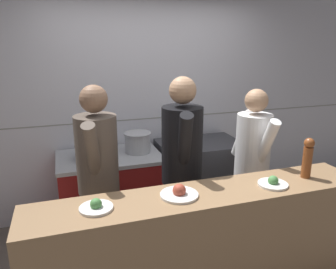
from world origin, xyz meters
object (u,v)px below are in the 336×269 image
at_px(oven_range, 111,192).
at_px(chef_sous, 182,165).
at_px(plated_dish_dessert, 273,183).
at_px(plated_dish_appetiser, 179,193).
at_px(chefs_knife, 177,147).
at_px(chef_head_cook, 98,174).
at_px(sauce_pot, 138,142).
at_px(mixing_bowl_steel, 188,142).
at_px(pepper_mill, 308,157).
at_px(chef_line, 252,163).
at_px(stock_pot, 89,151).
at_px(plated_dish_main, 96,207).

xyz_separation_m(oven_range, chef_sous, (0.54, -0.78, 0.55)).
relative_size(oven_range, chef_sous, 0.62).
bearing_deg(chef_sous, plated_dish_dessert, -35.24).
xyz_separation_m(plated_dish_dessert, chef_sous, (-0.51, 0.62, -0.02)).
bearing_deg(plated_dish_appetiser, plated_dish_dessert, -4.39).
xyz_separation_m(chefs_knife, chef_head_cook, (-0.93, -0.61, 0.04)).
height_order(chefs_knife, chef_head_cook, chef_head_cook).
distance_m(plated_dish_dessert, chef_sous, 0.80).
distance_m(sauce_pot, mixing_bowl_steel, 0.57).
bearing_deg(pepper_mill, chefs_knife, 117.52).
bearing_deg(chef_sous, chef_line, 16.15).
distance_m(oven_range, stock_pot, 0.55).
relative_size(plated_dish_main, chef_sous, 0.13).
bearing_deg(plated_dish_appetiser, pepper_mill, -0.31).
height_order(plated_dish_appetiser, chef_head_cook, chef_head_cook).
distance_m(sauce_pot, chef_head_cook, 0.89).
xyz_separation_m(oven_range, chef_line, (1.27, -0.77, 0.47)).
bearing_deg(oven_range, plated_dish_appetiser, -77.23).
height_order(sauce_pot, chefs_knife, sauce_pot).
relative_size(stock_pot, mixing_bowl_steel, 1.06).
bearing_deg(plated_dish_dessert, chefs_knife, 103.36).
height_order(stock_pot, chefs_knife, stock_pot).
bearing_deg(chef_head_cook, sauce_pot, 69.31).
bearing_deg(pepper_mill, chef_sous, 146.47).
height_order(sauce_pot, plated_dish_main, sauce_pot).
bearing_deg(plated_dish_dessert, pepper_mill, 8.43).
relative_size(mixing_bowl_steel, chef_line, 0.17).
bearing_deg(chefs_knife, chef_line, -52.08).
relative_size(oven_range, chefs_knife, 2.90).
bearing_deg(chef_head_cook, stock_pot, 105.67).
distance_m(oven_range, chefs_knife, 0.88).
xyz_separation_m(pepper_mill, chef_head_cook, (-1.58, 0.65, -0.20)).
bearing_deg(pepper_mill, chef_head_cook, 157.77).
bearing_deg(stock_pot, plated_dish_dessert, -47.44).
relative_size(chefs_knife, chef_sous, 0.21).
bearing_deg(plated_dish_appetiser, stock_pot, 111.32).
bearing_deg(chef_head_cook, oven_range, 89.28).
height_order(plated_dish_main, chef_line, chef_line).
relative_size(oven_range, sauce_pot, 3.68).
distance_m(plated_dish_appetiser, chef_sous, 0.61).
xyz_separation_m(chefs_knife, plated_dish_main, (-1.02, -1.26, 0.09)).
xyz_separation_m(plated_dish_main, chef_head_cook, (0.09, 0.65, -0.05)).
relative_size(mixing_bowl_steel, chef_head_cook, 0.16).
distance_m(oven_range, pepper_mill, 2.07).
distance_m(stock_pot, sauce_pot, 0.53).
distance_m(stock_pot, plated_dish_dessert, 1.85).
bearing_deg(plated_dish_main, oven_range, 78.37).
bearing_deg(sauce_pot, chef_sous, -75.06).
xyz_separation_m(oven_range, pepper_mill, (1.39, -1.35, 0.72)).
relative_size(stock_pot, chef_sous, 0.17).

